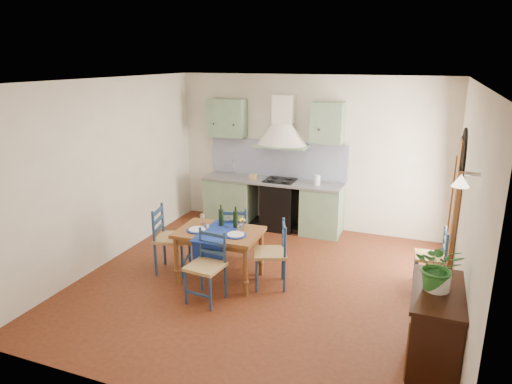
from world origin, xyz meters
TOP-DOWN VIEW (x-y plane):
  - floor at (0.00, 0.00)m, footprint 5.00×5.00m
  - back_wall at (-0.47, 2.29)m, footprint 5.00×0.96m
  - right_wall at (2.50, 0.28)m, footprint 0.26×5.00m
  - left_wall at (-2.50, 0.00)m, footprint 0.04×5.00m
  - ceiling at (0.00, 0.00)m, footprint 5.00×5.00m
  - dining_table at (-0.60, -0.10)m, footprint 1.19×0.90m
  - chair_near at (-0.50, -0.68)m, footprint 0.48×0.48m
  - chair_far at (-0.60, 0.41)m, footprint 0.57×0.57m
  - chair_left at (-1.40, -0.11)m, footprint 0.56×0.56m
  - chair_right at (0.17, -0.00)m, footprint 0.57×0.57m
  - chair_spare at (2.23, 0.76)m, footprint 0.43×0.43m
  - sideboard at (2.26, -1.18)m, footprint 0.50×1.05m
  - potted_plant at (2.24, -1.18)m, footprint 0.44×0.39m

SIDE VIEW (x-z plane):
  - floor at x=0.00m, z-range 0.00..0.00m
  - chair_spare at x=2.23m, z-range 0.01..0.87m
  - chair_near at x=-0.50m, z-range 0.02..0.95m
  - chair_right at x=0.17m, z-range 0.02..0.95m
  - chair_far at x=-0.60m, z-range 0.02..0.98m
  - sideboard at x=2.26m, z-range 0.04..0.98m
  - chair_left at x=-1.40m, z-range 0.02..1.02m
  - dining_table at x=-0.60m, z-range 0.13..1.19m
  - back_wall at x=-0.47m, z-range -0.35..2.45m
  - potted_plant at x=2.24m, z-range 0.94..1.42m
  - right_wall at x=2.50m, z-range -0.06..2.74m
  - left_wall at x=-2.50m, z-range 0.00..2.80m
  - ceiling at x=0.00m, z-range 2.80..2.81m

